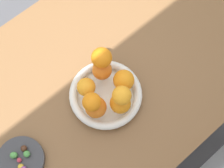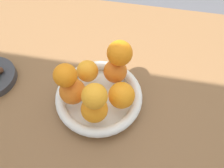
# 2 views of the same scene
# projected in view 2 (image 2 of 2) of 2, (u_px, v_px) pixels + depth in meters

# --- Properties ---
(ground_plane) EXTENTS (6.00, 6.00, 0.00)m
(ground_plane) POSITION_uv_depth(u_px,v_px,m) (112.00, 153.00, 1.27)
(ground_plane) COLOR #4C4C51
(dining_table) EXTENTS (1.10, 0.76, 0.74)m
(dining_table) POSITION_uv_depth(u_px,v_px,m) (113.00, 98.00, 0.72)
(dining_table) COLOR brown
(dining_table) RESTS_ON ground_plane
(fruit_bowl) EXTENTS (0.24, 0.24, 0.04)m
(fruit_bowl) POSITION_uv_depth(u_px,v_px,m) (99.00, 97.00, 0.60)
(fruit_bowl) COLOR white
(fruit_bowl) RESTS_ON dining_table
(orange_0) EXTENTS (0.06, 0.06, 0.06)m
(orange_0) POSITION_uv_depth(u_px,v_px,m) (115.00, 71.00, 0.58)
(orange_0) COLOR orange
(orange_0) RESTS_ON fruit_bowl
(orange_1) EXTENTS (0.06, 0.06, 0.06)m
(orange_1) POSITION_uv_depth(u_px,v_px,m) (87.00, 71.00, 0.59)
(orange_1) COLOR orange
(orange_1) RESTS_ON fruit_bowl
(orange_2) EXTENTS (0.07, 0.07, 0.07)m
(orange_2) POSITION_uv_depth(u_px,v_px,m) (73.00, 91.00, 0.55)
(orange_2) COLOR orange
(orange_2) RESTS_ON fruit_bowl
(orange_3) EXTENTS (0.07, 0.07, 0.07)m
(orange_3) POSITION_uv_depth(u_px,v_px,m) (94.00, 109.00, 0.52)
(orange_3) COLOR orange
(orange_3) RESTS_ON fruit_bowl
(orange_4) EXTENTS (0.07, 0.07, 0.07)m
(orange_4) POSITION_uv_depth(u_px,v_px,m) (122.00, 95.00, 0.54)
(orange_4) COLOR orange
(orange_4) RESTS_ON fruit_bowl
(orange_5) EXTENTS (0.06, 0.06, 0.06)m
(orange_5) POSITION_uv_depth(u_px,v_px,m) (120.00, 53.00, 0.53)
(orange_5) COLOR orange
(orange_5) RESTS_ON orange_0
(orange_6) EXTENTS (0.06, 0.06, 0.06)m
(orange_6) POSITION_uv_depth(u_px,v_px,m) (95.00, 96.00, 0.47)
(orange_6) COLOR orange
(orange_6) RESTS_ON orange_3
(orange_7) EXTENTS (0.06, 0.06, 0.06)m
(orange_7) POSITION_uv_depth(u_px,v_px,m) (65.00, 75.00, 0.50)
(orange_7) COLOR orange
(orange_7) RESTS_ON orange_2
(candy_ball_3) EXTENTS (0.02, 0.02, 0.02)m
(candy_ball_3) POSITION_uv_depth(u_px,v_px,m) (0.00, 70.00, 0.63)
(candy_ball_3) COLOR #472819
(candy_ball_3) RESTS_ON candy_dish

